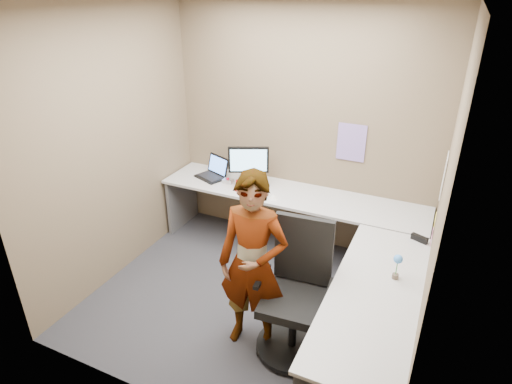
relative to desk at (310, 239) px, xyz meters
The scene contains 20 objects.
ground 0.83m from the desk, 138.54° to the right, with size 3.00×3.00×0.00m, color #29292E.
wall_back 1.27m from the desk, 115.54° to the left, with size 3.00×3.00×0.00m, color brown.
wall_right 1.36m from the desk, 19.95° to the right, with size 2.70×2.70×0.00m, color brown.
wall_left 2.12m from the desk, 168.73° to the right, with size 2.70×2.70×0.00m, color brown.
desk is the anchor object (origin of this frame).
paper_ream 1.07m from the desk, 150.13° to the left, with size 0.28×0.20×0.06m, color red.
monitor 1.16m from the desk, 149.37° to the left, with size 0.42×0.22×0.42m.
laptop 1.57m from the desk, 155.95° to the left, with size 0.42×0.39×0.24m.
trackball_mouse 1.31m from the desk, 155.20° to the left, with size 0.12×0.08×0.07m.
origami 0.69m from the desk, 144.82° to the left, with size 0.10×0.10×0.06m, color white.
stapler 0.99m from the desk, ahead, with size 0.15×0.04×0.06m, color black.
flower 1.01m from the desk, 29.62° to the right, with size 0.07×0.07×0.22m.
calendar_purple 1.15m from the desk, 82.85° to the left, with size 0.30×0.01×0.40m, color #846BB7.
calendar_white 1.35m from the desk, 26.02° to the left, with size 0.01×0.28×0.38m, color white.
sticky_note_a 1.13m from the desk, ahead, with size 0.01×0.07×0.07m, color #F2E059.
sticky_note_b 1.10m from the desk, 11.49° to the left, with size 0.01×0.07×0.07m, color pink.
sticky_note_c 1.08m from the desk, ahead, with size 0.01×0.07×0.07m, color pink.
sticky_note_d 1.15m from the desk, 16.61° to the left, with size 0.01×0.07×0.07m, color #F2E059.
office_chair 0.78m from the desk, 79.51° to the right, with size 0.61×0.61×1.14m.
person 0.91m from the desk, 103.20° to the right, with size 0.58×0.38×1.58m, color #999399.
Camera 1 is at (1.44, -3.01, 2.79)m, focal length 30.00 mm.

